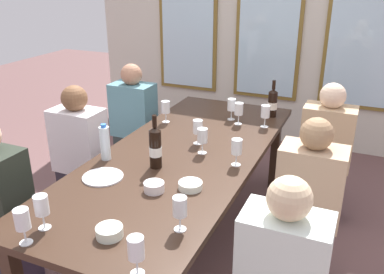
{
  "coord_description": "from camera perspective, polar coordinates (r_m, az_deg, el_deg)",
  "views": [
    {
      "loc": [
        1.07,
        -2.26,
        1.88
      ],
      "look_at": [
        0.0,
        0.18,
        0.79
      ],
      "focal_mm": 38.69,
      "sensor_mm": 36.0,
      "label": 1
    }
  ],
  "objects": [
    {
      "name": "wine_glass_7",
      "position": [
        2.55,
        6.18,
        -1.41
      ],
      "size": [
        0.07,
        0.07,
        0.17
      ],
      "color": "white",
      "rests_on": "dining_table"
    },
    {
      "name": "white_plate_0",
      "position": [
        2.49,
        -12.19,
        -5.4
      ],
      "size": [
        0.24,
        0.24,
        0.01
      ],
      "primitive_type": "cylinder",
      "color": "white",
      "rests_on": "dining_table"
    },
    {
      "name": "tasting_bowl_1",
      "position": [
        1.97,
        -11.31,
        -12.69
      ],
      "size": [
        0.13,
        0.13,
        0.05
      ],
      "primitive_type": "cylinder",
      "color": "white",
      "rests_on": "dining_table"
    },
    {
      "name": "tasting_bowl_0",
      "position": [
        2.32,
        -0.22,
        -6.68
      ],
      "size": [
        0.14,
        0.14,
        0.04
      ],
      "primitive_type": "cylinder",
      "color": "white",
      "rests_on": "dining_table"
    },
    {
      "name": "wine_glass_0",
      "position": [
        1.7,
        -7.72,
        -15.15
      ],
      "size": [
        0.07,
        0.07,
        0.17
      ],
      "color": "white",
      "rests_on": "dining_table"
    },
    {
      "name": "wine_bottle_1",
      "position": [
        2.52,
        -5.07,
        -1.43
      ],
      "size": [
        0.08,
        0.08,
        0.34
      ],
      "color": "black",
      "rests_on": "dining_table"
    },
    {
      "name": "seated_person_1",
      "position": [
        3.37,
        17.83,
        -2.55
      ],
      "size": [
        0.38,
        0.24,
        1.11
      ],
      "color": "#2B252F",
      "rests_on": "ground"
    },
    {
      "name": "wine_glass_5",
      "position": [
        3.34,
        5.49,
        4.32
      ],
      "size": [
        0.07,
        0.07,
        0.17
      ],
      "color": "white",
      "rests_on": "dining_table"
    },
    {
      "name": "wine_glass_8",
      "position": [
        2.06,
        -20.04,
        -9.02
      ],
      "size": [
        0.07,
        0.07,
        0.17
      ],
      "color": "white",
      "rests_on": "dining_table"
    },
    {
      "name": "wine_glass_9",
      "position": [
        1.93,
        -1.69,
        -9.67
      ],
      "size": [
        0.07,
        0.07,
        0.17
      ],
      "color": "white",
      "rests_on": "dining_table"
    },
    {
      "name": "wine_glass_4",
      "position": [
        1.99,
        -22.36,
        -10.65
      ],
      "size": [
        0.07,
        0.07,
        0.17
      ],
      "color": "white",
      "rests_on": "dining_table"
    },
    {
      "name": "seated_person_5",
      "position": [
        2.65,
        15.63,
        -9.47
      ],
      "size": [
        0.38,
        0.24,
        1.11
      ],
      "color": "#253A34",
      "rests_on": "ground"
    },
    {
      "name": "ground_plane",
      "position": [
        3.13,
        -1.36,
        -14.68
      ],
      "size": [
        12.0,
        12.0,
        0.0
      ],
      "primitive_type": "plane",
      "color": "brown"
    },
    {
      "name": "seated_person_0",
      "position": [
        3.85,
        -7.96,
        1.43
      ],
      "size": [
        0.38,
        0.24,
        1.11
      ],
      "color": "#293131",
      "rests_on": "ground"
    },
    {
      "name": "seated_person_4",
      "position": [
        3.26,
        -15.03,
        -3.08
      ],
      "size": [
        0.38,
        0.24,
        1.11
      ],
      "color": "#28232D",
      "rests_on": "ground"
    },
    {
      "name": "tasting_bowl_2",
      "position": [
        2.3,
        -5.25,
        -6.87
      ],
      "size": [
        0.11,
        0.11,
        0.05
      ],
      "primitive_type": "cylinder",
      "color": "white",
      "rests_on": "dining_table"
    },
    {
      "name": "wine_glass_2",
      "position": [
        3.24,
        6.47,
        3.72
      ],
      "size": [
        0.07,
        0.07,
        0.17
      ],
      "color": "white",
      "rests_on": "dining_table"
    },
    {
      "name": "wine_glass_1",
      "position": [
        2.71,
        1.45,
        0.03
      ],
      "size": [
        0.07,
        0.07,
        0.17
      ],
      "color": "white",
      "rests_on": "dining_table"
    },
    {
      "name": "water_bottle",
      "position": [
        2.68,
        -11.92,
        -0.79
      ],
      "size": [
        0.06,
        0.06,
        0.24
      ],
      "color": "white",
      "rests_on": "dining_table"
    },
    {
      "name": "wine_glass_10",
      "position": [
        3.21,
        10.09,
        3.42
      ],
      "size": [
        0.07,
        0.07,
        0.17
      ],
      "color": "white",
      "rests_on": "dining_table"
    },
    {
      "name": "back_wall_with_windows",
      "position": [
        4.67,
        10.78,
        16.63
      ],
      "size": [
        4.19,
        0.1,
        2.9
      ],
      "color": "beige",
      "rests_on": "ground"
    },
    {
      "name": "wine_glass_6",
      "position": [
        3.27,
        -3.66,
        4.07
      ],
      "size": [
        0.07,
        0.07,
        0.17
      ],
      "color": "white",
      "rests_on": "dining_table"
    },
    {
      "name": "wine_bottle_0",
      "position": [
        3.46,
        11.04,
        4.63
      ],
      "size": [
        0.08,
        0.08,
        0.31
      ],
      "color": "black",
      "rests_on": "dining_table"
    },
    {
      "name": "wine_glass_3",
      "position": [
        2.86,
        0.8,
        1.25
      ],
      "size": [
        0.07,
        0.07,
        0.17
      ],
      "color": "white",
      "rests_on": "dining_table"
    },
    {
      "name": "dining_table",
      "position": [
        2.78,
        -1.49,
        -3.51
      ],
      "size": [
        0.99,
        2.43,
        0.74
      ],
      "color": "#372419",
      "rests_on": "ground"
    }
  ]
}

